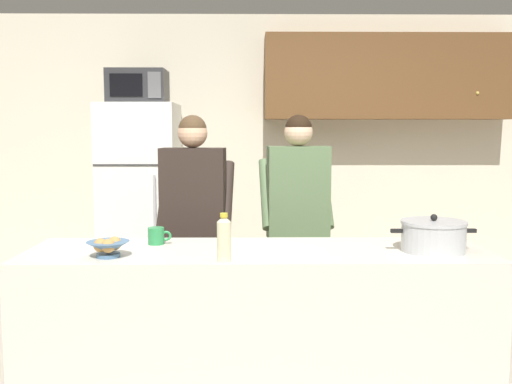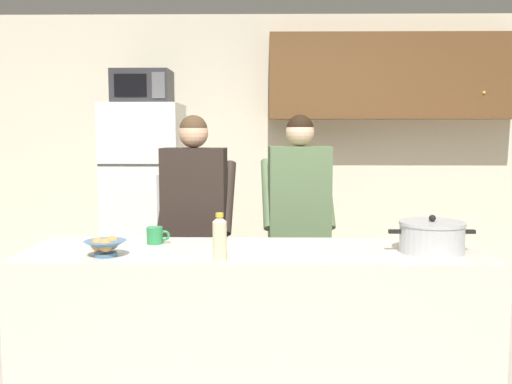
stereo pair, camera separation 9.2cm
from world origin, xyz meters
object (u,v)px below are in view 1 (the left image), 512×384
at_px(person_near_pot, 194,210).
at_px(coffee_mug, 157,236).
at_px(person_by_sink, 298,205).
at_px(cooking_pot, 433,236).
at_px(refrigerator, 141,208).
at_px(bread_bowl, 108,247).
at_px(bottle_near_edge, 224,238).
at_px(microwave, 138,87).

relative_size(person_near_pot, coffee_mug, 12.64).
height_order(person_by_sink, cooking_pot, person_by_sink).
distance_m(refrigerator, person_near_pot, 1.26).
distance_m(refrigerator, cooking_pot, 2.70).
distance_m(bread_bowl, bottle_near_edge, 0.60).
bearing_deg(coffee_mug, cooking_pot, -7.86).
height_order(cooking_pot, bread_bowl, cooking_pot).
distance_m(refrigerator, coffee_mug, 1.75).
bearing_deg(cooking_pot, refrigerator, 134.89).
height_order(person_near_pot, bread_bowl, person_near_pot).
bearing_deg(bottle_near_edge, bread_bowl, 171.00).
relative_size(refrigerator, coffee_mug, 13.60).
bearing_deg(cooking_pot, coffee_mug, 172.14).
xyz_separation_m(microwave, coffee_mug, (0.41, -1.68, -0.95)).
relative_size(person_near_pot, bread_bowl, 7.72).
bearing_deg(cooking_pot, person_by_sink, 123.22).
height_order(coffee_mug, bottle_near_edge, bottle_near_edge).
bearing_deg(bottle_near_edge, coffee_mug, 133.55).
distance_m(person_near_pot, bottle_near_edge, 1.03).
xyz_separation_m(cooking_pot, bottle_near_edge, (-1.09, -0.21, 0.03)).
xyz_separation_m(microwave, cooking_pot, (1.90, -1.89, -0.92)).
distance_m(refrigerator, bottle_near_edge, 2.27).
distance_m(refrigerator, bread_bowl, 2.04).
height_order(microwave, person_by_sink, microwave).
height_order(microwave, bread_bowl, microwave).
relative_size(coffee_mug, bottle_near_edge, 0.55).
xyz_separation_m(cooking_pot, coffee_mug, (-1.49, 0.21, -0.03)).
xyz_separation_m(person_by_sink, cooking_pot, (0.63, -0.96, -0.04)).
height_order(microwave, bottle_near_edge, microwave).
relative_size(person_near_pot, bottle_near_edge, 6.98).
bearing_deg(coffee_mug, bottle_near_edge, -46.45).
height_order(refrigerator, person_near_pot, refrigerator).
bearing_deg(coffee_mug, person_by_sink, 41.56).
xyz_separation_m(refrigerator, coffee_mug, (0.41, -1.70, 0.08)).
distance_m(coffee_mug, bottle_near_edge, 0.58).
relative_size(person_by_sink, cooking_pot, 3.70).
distance_m(person_by_sink, bottle_near_edge, 1.26).
bearing_deg(bottle_near_edge, refrigerator, 110.91).
xyz_separation_m(refrigerator, microwave, (0.00, -0.02, 1.03)).
relative_size(person_by_sink, bottle_near_edge, 7.01).
height_order(refrigerator, cooking_pot, refrigerator).
xyz_separation_m(person_near_pot, bread_bowl, (-0.34, -0.91, -0.06)).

